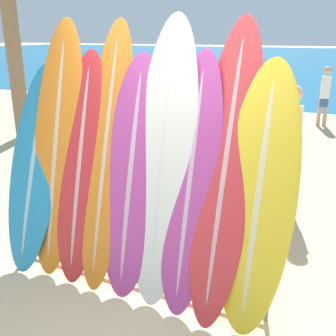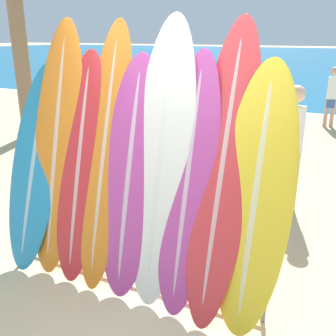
% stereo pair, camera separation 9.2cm
% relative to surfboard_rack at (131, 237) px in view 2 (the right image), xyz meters
% --- Properties ---
extents(ground_plane, '(160.00, 160.00, 0.00)m').
position_rel_surfboard_rack_xyz_m(ground_plane, '(0.31, -0.58, -0.49)').
color(ground_plane, '#CCB789').
extents(surfboard_rack, '(2.59, 0.04, 0.90)m').
position_rel_surfboard_rack_xyz_m(surfboard_rack, '(0.00, 0.00, 0.00)').
color(surfboard_rack, slate).
rests_on(surfboard_rack, ground_plane).
extents(surfboard_slot_0, '(0.60, 0.76, 2.03)m').
position_rel_surfboard_rack_xyz_m(surfboard_slot_0, '(-1.11, 0.01, 0.53)').
color(surfboard_slot_0, teal).
rests_on(surfboard_slot_0, ground_plane).
extents(surfboard_slot_1, '(0.58, 0.68, 2.45)m').
position_rel_surfboard_rack_xyz_m(surfboard_slot_1, '(-0.84, 0.05, 0.73)').
color(surfboard_slot_1, orange).
rests_on(surfboard_slot_1, ground_plane).
extents(surfboard_slot_2, '(0.53, 0.66, 2.17)m').
position_rel_surfboard_rack_xyz_m(surfboard_slot_2, '(-0.55, 0.02, 0.59)').
color(surfboard_slot_2, red).
rests_on(surfboard_slot_2, ground_plane).
extents(surfboard_slot_3, '(0.49, 0.77, 2.44)m').
position_rel_surfboard_rack_xyz_m(surfboard_slot_3, '(-0.28, 0.06, 0.73)').
color(surfboard_slot_3, orange).
rests_on(surfboard_slot_3, ground_plane).
extents(surfboard_slot_4, '(0.57, 0.63, 2.15)m').
position_rel_surfboard_rack_xyz_m(surfboard_slot_4, '(0.01, 0.01, 0.59)').
color(surfboard_slot_4, '#B23D8E').
rests_on(surfboard_slot_4, ground_plane).
extents(surfboard_slot_5, '(0.57, 0.67, 2.47)m').
position_rel_surfboard_rack_xyz_m(surfboard_slot_5, '(0.30, 0.05, 0.75)').
color(surfboard_slot_5, silver).
rests_on(surfboard_slot_5, ground_plane).
extents(surfboard_slot_6, '(0.49, 0.68, 2.19)m').
position_rel_surfboard_rack_xyz_m(surfboard_slot_6, '(0.56, 0.02, 0.61)').
color(surfboard_slot_6, '#B23D8E').
rests_on(surfboard_slot_6, ground_plane).
extents(surfboard_slot_7, '(0.50, 0.89, 2.45)m').
position_rel_surfboard_rack_xyz_m(surfboard_slot_7, '(0.84, 0.08, 0.74)').
color(surfboard_slot_7, red).
rests_on(surfboard_slot_7, ground_plane).
extents(surfboard_slot_8, '(0.59, 0.65, 2.13)m').
position_rel_surfboard_rack_xyz_m(surfboard_slot_8, '(1.13, 0.02, 0.58)').
color(surfboard_slot_8, yellow).
rests_on(surfboard_slot_8, ground_plane).
extents(person_near_water, '(0.25, 0.20, 1.51)m').
position_rel_surfboard_rack_xyz_m(person_near_water, '(1.10, 8.00, 0.34)').
color(person_near_water, tan).
rests_on(person_near_water, ground_plane).
extents(person_mid_beach, '(0.28, 0.23, 1.68)m').
position_rel_surfboard_rack_xyz_m(person_mid_beach, '(1.03, 2.38, 0.43)').
color(person_mid_beach, beige).
rests_on(person_mid_beach, ground_plane).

